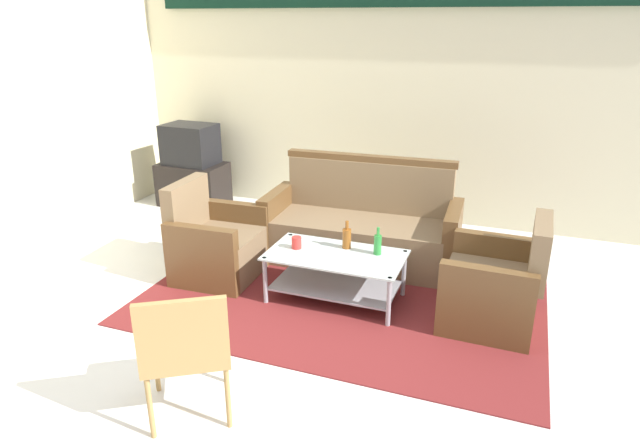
% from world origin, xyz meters
% --- Properties ---
extents(ground_plane, '(14.00, 14.00, 0.00)m').
position_xyz_m(ground_plane, '(0.00, 0.00, 0.00)').
color(ground_plane, white).
extents(wall_back, '(6.52, 0.19, 2.80)m').
position_xyz_m(wall_back, '(0.00, 3.05, 1.48)').
color(wall_back, beige).
rests_on(wall_back, ground).
extents(rug, '(3.21, 2.25, 0.01)m').
position_xyz_m(rug, '(0.06, 0.93, 0.01)').
color(rug, maroon).
rests_on(rug, ground).
extents(couch, '(1.83, 0.81, 0.96)m').
position_xyz_m(couch, '(-0.01, 1.66, 0.32)').
color(couch, '#7F6647').
rests_on(couch, rug).
extents(armchair_left, '(0.73, 0.79, 0.85)m').
position_xyz_m(armchair_left, '(-1.13, 0.89, 0.29)').
color(armchair_left, '#7F6647').
rests_on(armchair_left, rug).
extents(armchair_right, '(0.72, 0.77, 0.85)m').
position_xyz_m(armchair_right, '(1.26, 0.91, 0.29)').
color(armchair_right, '#7F6647').
rests_on(armchair_right, rug).
extents(coffee_table, '(1.10, 0.60, 0.40)m').
position_xyz_m(coffee_table, '(0.02, 0.82, 0.27)').
color(coffee_table, silver).
rests_on(coffee_table, rug).
extents(bottle_brown, '(0.07, 0.07, 0.24)m').
position_xyz_m(bottle_brown, '(0.06, 0.97, 0.50)').
color(bottle_brown, brown).
rests_on(bottle_brown, coffee_table).
extents(bottle_green, '(0.06, 0.06, 0.23)m').
position_xyz_m(bottle_green, '(0.33, 0.94, 0.50)').
color(bottle_green, '#2D8C38').
rests_on(bottle_green, coffee_table).
extents(cup, '(0.08, 0.08, 0.10)m').
position_xyz_m(cup, '(-0.32, 0.82, 0.46)').
color(cup, red).
rests_on(cup, coffee_table).
extents(tv_stand, '(0.80, 0.50, 0.52)m').
position_xyz_m(tv_stand, '(-2.44, 2.55, 0.26)').
color(tv_stand, black).
rests_on(tv_stand, ground).
extents(television, '(0.62, 0.47, 0.48)m').
position_xyz_m(television, '(-2.44, 2.55, 0.76)').
color(television, black).
rests_on(television, tv_stand).
extents(wicker_chair, '(0.66, 0.66, 0.84)m').
position_xyz_m(wicker_chair, '(-0.29, -0.83, 0.49)').
color(wicker_chair, '#AD844C').
rests_on(wicker_chair, ground).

